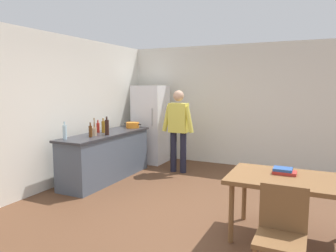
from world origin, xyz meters
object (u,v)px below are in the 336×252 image
at_px(person, 178,126).
at_px(chair, 281,230).
at_px(dining_table, 291,184).
at_px(refrigerator, 151,124).
at_px(bottle_sauce_red, 98,127).
at_px(bottle_beer_brown, 90,131).
at_px(bottle_water_clear, 65,132).
at_px(book_stack, 284,171).
at_px(bottle_wine_dark, 107,127).
at_px(utensil_jar, 94,131).
at_px(cooking_pot, 133,125).
at_px(bottle_oil_amber, 103,127).

bearing_deg(person, chair, -52.97).
bearing_deg(dining_table, refrigerator, 140.71).
distance_m(refrigerator, person, 1.10).
relative_size(refrigerator, bottle_sauce_red, 7.50).
relative_size(chair, bottle_beer_brown, 3.50).
bearing_deg(bottle_beer_brown, bottle_water_clear, -123.13).
distance_m(dining_table, book_stack, 0.19).
bearing_deg(bottle_sauce_red, bottle_wine_dark, -29.21).
relative_size(utensil_jar, bottle_beer_brown, 1.23).
height_order(cooking_pot, bottle_wine_dark, bottle_wine_dark).
bearing_deg(bottle_oil_amber, cooking_pot, 80.52).
distance_m(chair, bottle_sauce_red, 4.16).
bearing_deg(bottle_beer_brown, bottle_sauce_red, 114.65).
height_order(bottle_beer_brown, bottle_water_clear, bottle_water_clear).
bearing_deg(bottle_wine_dark, book_stack, -13.93).
relative_size(refrigerator, utensil_jar, 5.62).
height_order(bottle_wine_dark, bottle_water_clear, bottle_wine_dark).
bearing_deg(bottle_sauce_red, cooking_pot, 73.55).
bearing_deg(bottle_oil_amber, utensil_jar, -79.30).
bearing_deg(bottle_sauce_red, book_stack, -15.63).
relative_size(utensil_jar, book_stack, 1.21).
bearing_deg(bottle_wine_dark, cooking_pot, 95.58).
xyz_separation_m(utensil_jar, bottle_water_clear, (-0.19, -0.53, 0.05)).
height_order(chair, cooking_pot, cooking_pot).
height_order(chair, bottle_wine_dark, bottle_wine_dark).
distance_m(dining_table, utensil_jar, 3.49).
xyz_separation_m(bottle_wine_dark, bottle_oil_amber, (-0.24, 0.21, -0.03)).
relative_size(refrigerator, bottle_water_clear, 6.00).
relative_size(bottle_wine_dark, bottle_water_clear, 1.13).
height_order(cooking_pot, bottle_water_clear, bottle_water_clear).
bearing_deg(dining_table, bottle_oil_amber, 162.23).
distance_m(cooking_pot, bottle_water_clear, 1.76).
height_order(bottle_wine_dark, book_stack, bottle_wine_dark).
bearing_deg(bottle_beer_brown, person, 57.71).
xyz_separation_m(utensil_jar, bottle_beer_brown, (0.05, -0.16, 0.03)).
relative_size(refrigerator, bottle_wine_dark, 5.29).
height_order(dining_table, utensil_jar, utensil_jar).
xyz_separation_m(bottle_oil_amber, book_stack, (3.37, -0.99, -0.23)).
height_order(person, bottle_oil_amber, person).
height_order(dining_table, cooking_pot, cooking_pot).
height_order(chair, utensil_jar, utensil_jar).
height_order(utensil_jar, bottle_sauce_red, utensil_jar).
bearing_deg(bottle_sauce_red, bottle_oil_amber, 8.08).
relative_size(utensil_jar, bottle_sauce_red, 1.33).
distance_m(bottle_water_clear, book_stack, 3.50).
height_order(refrigerator, bottle_wine_dark, refrigerator).
bearing_deg(cooking_pot, bottle_oil_amber, -99.48).
bearing_deg(bottle_water_clear, refrigerator, 83.54).
bearing_deg(chair, bottle_beer_brown, 150.55).
relative_size(bottle_wine_dark, bottle_oil_amber, 1.21).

